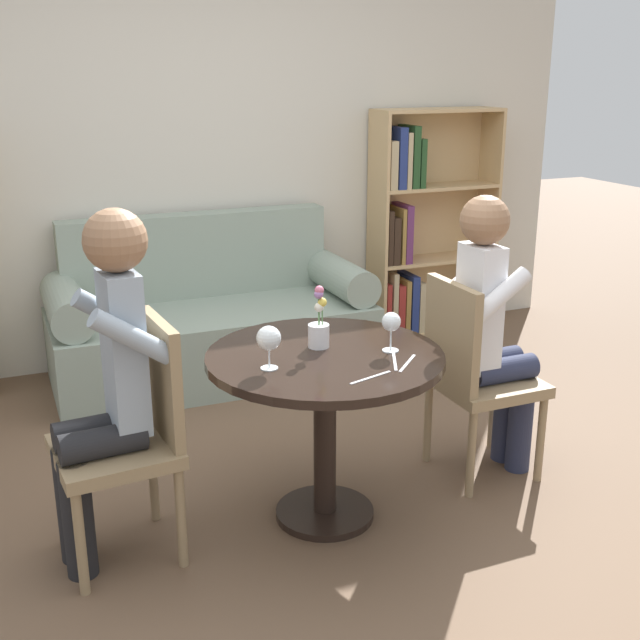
% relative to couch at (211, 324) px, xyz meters
% --- Properties ---
extents(ground_plane, '(16.00, 16.00, 0.00)m').
position_rel_couch_xyz_m(ground_plane, '(0.00, -1.72, -0.31)').
color(ground_plane, brown).
extents(back_wall, '(5.20, 0.05, 2.70)m').
position_rel_couch_xyz_m(back_wall, '(0.00, 0.42, 1.04)').
color(back_wall, beige).
rests_on(back_wall, ground_plane).
extents(round_table, '(0.92, 0.92, 0.71)m').
position_rel_couch_xyz_m(round_table, '(0.00, -1.72, 0.25)').
color(round_table, black).
rests_on(round_table, ground_plane).
extents(couch, '(1.82, 0.80, 0.92)m').
position_rel_couch_xyz_m(couch, '(0.00, 0.00, 0.00)').
color(couch, gray).
rests_on(couch, ground_plane).
extents(bookshelf_right, '(0.86, 0.28, 1.50)m').
position_rel_couch_xyz_m(bookshelf_right, '(1.51, 0.27, 0.40)').
color(bookshelf_right, tan).
rests_on(bookshelf_right, ground_plane).
extents(chair_left, '(0.45, 0.45, 0.90)m').
position_rel_couch_xyz_m(chair_left, '(-0.73, -1.67, 0.18)').
color(chair_left, '#937A56').
rests_on(chair_left, ground_plane).
extents(chair_right, '(0.42, 0.42, 0.90)m').
position_rel_couch_xyz_m(chair_right, '(0.73, -1.64, 0.18)').
color(chair_right, '#937A56').
rests_on(chair_right, ground_plane).
extents(person_left, '(0.44, 0.36, 1.31)m').
position_rel_couch_xyz_m(person_left, '(-0.82, -1.68, 0.40)').
color(person_left, black).
rests_on(person_left, ground_plane).
extents(person_right, '(0.42, 0.34, 1.26)m').
position_rel_couch_xyz_m(person_right, '(0.82, -1.64, 0.36)').
color(person_right, '#282D47').
rests_on(person_right, ground_plane).
extents(wine_glass_left, '(0.09, 0.09, 0.16)m').
position_rel_couch_xyz_m(wine_glass_left, '(-0.25, -1.79, 0.51)').
color(wine_glass_left, white).
rests_on(wine_glass_left, round_table).
extents(wine_glass_right, '(0.07, 0.07, 0.16)m').
position_rel_couch_xyz_m(wine_glass_right, '(0.25, -1.79, 0.51)').
color(wine_glass_right, white).
rests_on(wine_glass_right, round_table).
extents(flower_vase, '(0.08, 0.08, 0.25)m').
position_rel_couch_xyz_m(flower_vase, '(0.01, -1.65, 0.48)').
color(flower_vase, silver).
rests_on(flower_vase, round_table).
extents(knife_left_setting, '(0.14, 0.14, 0.00)m').
position_rel_couch_xyz_m(knife_left_setting, '(0.24, -1.94, 0.40)').
color(knife_left_setting, silver).
rests_on(knife_left_setting, round_table).
extents(fork_left_setting, '(0.09, 0.18, 0.00)m').
position_rel_couch_xyz_m(fork_left_setting, '(0.21, -1.90, 0.40)').
color(fork_left_setting, silver).
rests_on(fork_left_setting, round_table).
extents(knife_right_setting, '(0.18, 0.07, 0.00)m').
position_rel_couch_xyz_m(knife_right_setting, '(0.05, -2.02, 0.40)').
color(knife_right_setting, silver).
rests_on(knife_right_setting, round_table).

